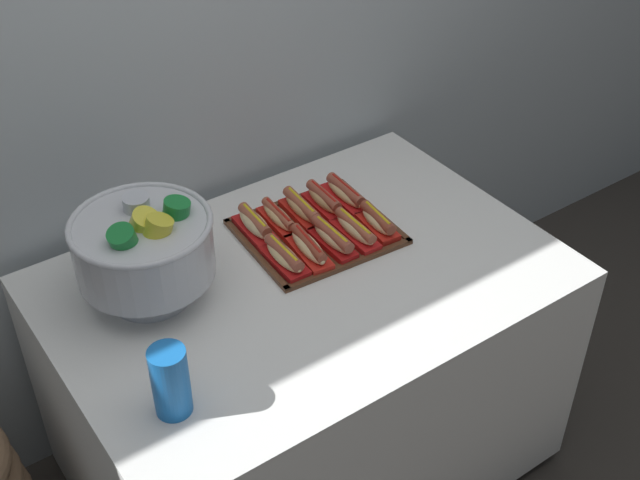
# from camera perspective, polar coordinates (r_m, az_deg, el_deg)

# --- Properties ---
(ground_plane) EXTENTS (10.00, 10.00, 0.00)m
(ground_plane) POSITION_cam_1_polar(r_m,az_deg,el_deg) (2.76, -0.85, -14.90)
(ground_plane) COLOR #38332D
(back_wall) EXTENTS (6.00, 0.10, 2.60)m
(back_wall) POSITION_cam_1_polar(r_m,az_deg,el_deg) (2.34, -9.00, 14.73)
(back_wall) COLOR #B2BCC1
(back_wall) RESTS_ON ground_plane
(buffet_table) EXTENTS (1.33, 0.91, 0.78)m
(buffet_table) POSITION_cam_1_polar(r_m,az_deg,el_deg) (2.45, -0.94, -9.04)
(buffet_table) COLOR white
(buffet_table) RESTS_ON ground_plane
(serving_tray) EXTENTS (0.43, 0.38, 0.01)m
(serving_tray) POSITION_cam_1_polar(r_m,az_deg,el_deg) (2.34, -0.24, 0.55)
(serving_tray) COLOR #56331E
(serving_tray) RESTS_ON buffet_table
(hot_dog_0) EXTENTS (0.07, 0.17, 0.06)m
(hot_dog_0) POSITION_cam_1_polar(r_m,az_deg,el_deg) (2.21, -2.46, -1.15)
(hot_dog_0) COLOR #B21414
(hot_dog_0) RESTS_ON serving_tray
(hot_dog_1) EXTENTS (0.08, 0.19, 0.06)m
(hot_dog_1) POSITION_cam_1_polar(r_m,az_deg,el_deg) (2.24, -0.79, -0.52)
(hot_dog_1) COLOR red
(hot_dog_1) RESTS_ON serving_tray
(hot_dog_2) EXTENTS (0.06, 0.17, 0.06)m
(hot_dog_2) POSITION_cam_1_polar(r_m,az_deg,el_deg) (2.26, 0.84, 0.13)
(hot_dog_2) COLOR #B21414
(hot_dog_2) RESTS_ON serving_tray
(hot_dog_3) EXTENTS (0.06, 0.18, 0.06)m
(hot_dog_3) POSITION_cam_1_polar(r_m,az_deg,el_deg) (2.30, 2.43, 0.70)
(hot_dog_3) COLOR red
(hot_dog_3) RESTS_ON serving_tray
(hot_dog_4) EXTENTS (0.08, 0.16, 0.06)m
(hot_dog_4) POSITION_cam_1_polar(r_m,az_deg,el_deg) (2.33, 3.96, 1.27)
(hot_dog_4) COLOR red
(hot_dog_4) RESTS_ON serving_tray
(hot_dog_5) EXTENTS (0.08, 0.17, 0.06)m
(hot_dog_5) POSITION_cam_1_polar(r_m,az_deg,el_deg) (2.32, -4.47, 1.06)
(hot_dog_5) COLOR red
(hot_dog_5) RESTS_ON serving_tray
(hot_dog_6) EXTENTS (0.07, 0.17, 0.05)m
(hot_dog_6) POSITION_cam_1_polar(r_m,az_deg,el_deg) (2.35, -2.85, 1.54)
(hot_dog_6) COLOR red
(hot_dog_6) RESTS_ON serving_tray
(hot_dog_7) EXTENTS (0.07, 0.18, 0.06)m
(hot_dog_7) POSITION_cam_1_polar(r_m,az_deg,el_deg) (2.38, -1.27, 2.17)
(hot_dog_7) COLOR red
(hot_dog_7) RESTS_ON serving_tray
(hot_dog_8) EXTENTS (0.07, 0.16, 0.06)m
(hot_dog_8) POSITION_cam_1_polar(r_m,az_deg,el_deg) (2.41, 0.27, 2.74)
(hot_dog_8) COLOR red
(hot_dog_8) RESTS_ON serving_tray
(hot_dog_9) EXTENTS (0.07, 0.19, 0.06)m
(hot_dog_9) POSITION_cam_1_polar(r_m,az_deg,el_deg) (2.45, 1.76, 3.19)
(hot_dog_9) COLOR red
(hot_dog_9) RESTS_ON serving_tray
(punch_bowl) EXTENTS (0.35, 0.35, 0.28)m
(punch_bowl) POSITION_cam_1_polar(r_m,az_deg,el_deg) (2.08, -11.93, -0.42)
(punch_bowl) COLOR silver
(punch_bowl) RESTS_ON buffet_table
(cup_stack) EXTENTS (0.08, 0.08, 0.18)m
(cup_stack) POSITION_cam_1_polar(r_m,az_deg,el_deg) (1.83, -10.19, -9.50)
(cup_stack) COLOR blue
(cup_stack) RESTS_ON buffet_table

